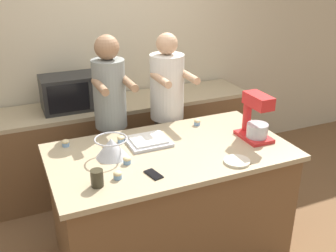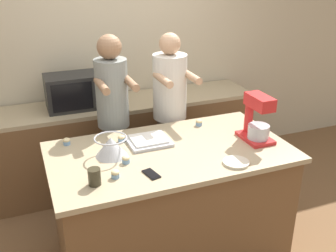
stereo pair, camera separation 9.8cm
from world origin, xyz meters
name	(u,v)px [view 1 (the left image)]	position (x,y,z in m)	size (l,w,h in m)	color
ground_plane	(170,249)	(0.00, 0.00, 0.00)	(16.00, 16.00, 0.00)	brown
back_wall	(109,54)	(0.00, 1.63, 1.35)	(10.00, 0.06, 2.70)	beige
island_counter	(170,202)	(0.00, 0.00, 0.48)	(1.84, 1.01, 0.95)	brown
back_counter	(123,142)	(0.00, 1.28, 0.46)	(2.80, 0.60, 0.93)	brown
person_left	(112,124)	(-0.26, 0.71, 0.93)	(0.30, 0.48, 1.73)	brown
person_right	(167,118)	(0.28, 0.71, 0.91)	(0.33, 0.50, 1.71)	brown
stand_mixer	(256,119)	(0.71, -0.08, 1.12)	(0.20, 0.30, 0.38)	red
mixing_bowl	(111,147)	(-0.44, 0.07, 1.03)	(0.24, 0.24, 0.15)	#BCBCC1
baking_tray	(148,141)	(-0.11, 0.19, 0.97)	(0.33, 0.30, 0.04)	#BCBCC1
microwave_oven	(71,92)	(-0.50, 1.27, 1.09)	(0.56, 0.35, 0.34)	black
cell_phone	(153,174)	(-0.26, -0.29, 0.96)	(0.10, 0.16, 0.01)	black
drinking_glass	(97,178)	(-0.64, -0.28, 1.01)	(0.08, 0.08, 0.11)	#332D1E
small_plate	(237,161)	(0.36, -0.37, 0.96)	(0.19, 0.19, 0.02)	beige
cupcake_0	(66,143)	(-0.72, 0.39, 0.98)	(0.06, 0.06, 0.06)	#759EC6
cupcake_1	(247,121)	(0.83, 0.20, 0.98)	(0.06, 0.06, 0.06)	#759EC6
cupcake_2	(197,122)	(0.41, 0.35, 0.98)	(0.06, 0.06, 0.06)	#759EC6
cupcake_3	(121,139)	(-0.31, 0.28, 0.98)	(0.06, 0.06, 0.06)	#759EC6
cupcake_4	(127,160)	(-0.37, -0.07, 0.98)	(0.06, 0.06, 0.06)	#759EC6
cupcake_5	(118,175)	(-0.49, -0.24, 0.98)	(0.06, 0.06, 0.06)	#759EC6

